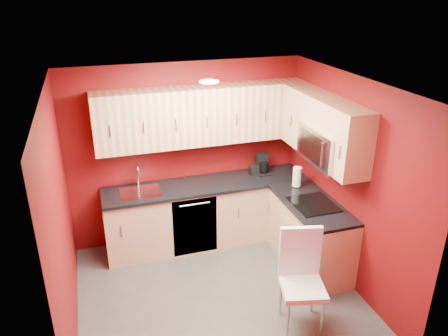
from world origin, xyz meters
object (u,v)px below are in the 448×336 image
microwave (327,146)px  paper_towel (297,177)px  coffee_maker (263,164)px  napkin_holder (254,170)px  dining_chair (303,283)px  sink (140,189)px

microwave → paper_towel: (-0.08, 0.54, -0.62)m
coffee_maker → paper_towel: 0.58m
coffee_maker → napkin_holder: 0.15m
paper_towel → microwave: bearing=-81.8°
napkin_holder → dining_chair: 2.05m
napkin_holder → paper_towel: paper_towel is taller
dining_chair → microwave: bearing=66.4°
microwave → napkin_holder: (-0.48, 1.08, -0.68)m
microwave → dining_chair: bearing=-127.3°
dining_chair → napkin_holder: bearing=97.4°
microwave → dining_chair: microwave is taller
microwave → dining_chair: size_ratio=0.69×
microwave → napkin_holder: microwave is taller
coffee_maker → paper_towel: coffee_maker is taller
microwave → sink: microwave is taller
paper_towel → napkin_holder: bearing=126.7°
napkin_holder → sink: bearing=-177.4°
microwave → coffee_maker: bearing=108.4°
microwave → paper_towel: bearing=98.2°
coffee_maker → paper_towel: bearing=-65.4°
paper_towel → sink: bearing=167.1°
sink → napkin_holder: 1.62m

